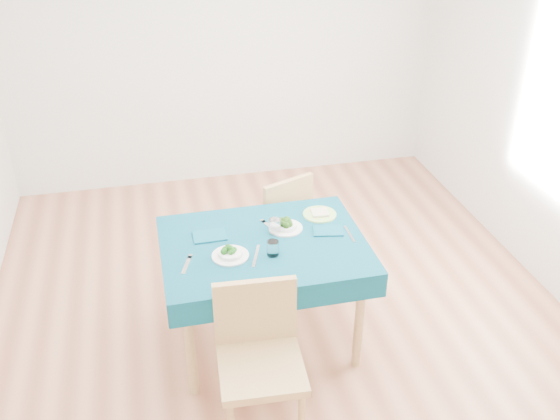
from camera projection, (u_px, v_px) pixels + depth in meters
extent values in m
cube|color=#9F5E42|center=(280.00, 316.00, 4.38)|extent=(4.00, 4.50, 0.02)
cube|color=silver|center=(223.00, 41.00, 5.61)|extent=(4.00, 0.02, 2.70)
cube|color=#074155|center=(264.00, 293.00, 3.98)|extent=(1.23, 0.94, 0.76)
cube|color=tan|center=(261.00, 348.00, 3.26)|extent=(0.49, 0.53, 1.14)
cube|color=tan|center=(274.00, 212.00, 4.62)|extent=(0.54, 0.56, 1.01)
cube|color=silver|center=(187.00, 265.00, 3.59)|extent=(0.08, 0.18, 0.00)
cube|color=silver|center=(256.00, 256.00, 3.67)|extent=(0.09, 0.23, 0.00)
cube|color=silver|center=(271.00, 227.00, 3.95)|extent=(0.09, 0.18, 0.00)
cube|color=silver|center=(350.00, 234.00, 3.88)|extent=(0.02, 0.20, 0.00)
cube|color=#0B4A5E|center=(210.00, 236.00, 3.85)|extent=(0.21, 0.15, 0.01)
cube|color=#0B4A5E|center=(328.00, 231.00, 3.90)|extent=(0.21, 0.16, 0.01)
cylinder|color=white|center=(275.00, 226.00, 3.87)|extent=(0.07, 0.07, 0.09)
cylinder|color=white|center=(273.00, 248.00, 3.66)|extent=(0.07, 0.07, 0.09)
cylinder|color=#A2D668|center=(320.00, 214.00, 4.08)|extent=(0.22, 0.22, 0.01)
cube|color=beige|center=(320.00, 213.00, 4.07)|extent=(0.11, 0.11, 0.02)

